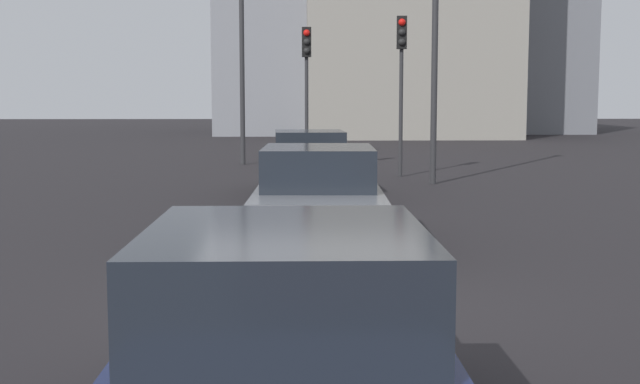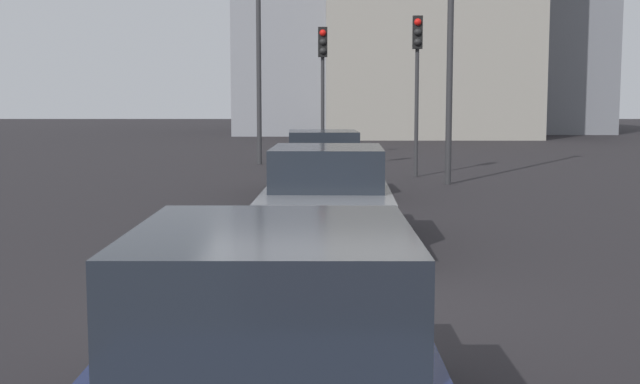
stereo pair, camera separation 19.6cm
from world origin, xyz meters
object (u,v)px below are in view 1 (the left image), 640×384
traffic_light_near_right (401,62)px  street_lamp_kerbside (242,35)px  traffic_light_near_left (307,68)px  car_black_lead (309,164)px  car_navy_third (287,353)px  car_grey_second (318,198)px

traffic_light_near_right → street_lamp_kerbside: bearing=-128.6°
traffic_light_near_right → traffic_light_near_left: bearing=-126.7°
traffic_light_near_right → car_black_lead: bearing=-25.8°
car_black_lead → traffic_light_near_left: (6.73, -0.00, 2.40)m
car_black_lead → car_navy_third: size_ratio=1.00×
car_black_lead → car_navy_third: (-14.33, 0.30, 0.01)m
traffic_light_near_left → street_lamp_kerbside: size_ratio=0.60×
car_black_lead → traffic_light_near_left: bearing=-2.0°
car_navy_third → traffic_light_near_right: 19.11m
car_navy_third → street_lamp_kerbside: (23.23, 1.81, 3.54)m
traffic_light_near_right → street_lamp_kerbside: street_lamp_kerbside is taller
traffic_light_near_left → street_lamp_kerbside: bearing=-136.8°
car_grey_second → car_navy_third: bearing=178.9°
traffic_light_near_left → traffic_light_near_right: 3.51m
car_black_lead → traffic_light_near_right: 5.69m
traffic_light_near_left → car_navy_third: bearing=-1.9°
car_black_lead → traffic_light_near_left: 7.15m
car_grey_second → traffic_light_near_right: (11.02, -2.56, 2.47)m
car_grey_second → traffic_light_near_left: size_ratio=1.07×
car_black_lead → street_lamp_kerbside: size_ratio=0.60×
car_navy_third → street_lamp_kerbside: bearing=4.2°
car_black_lead → traffic_light_near_left: traffic_light_near_left is taller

